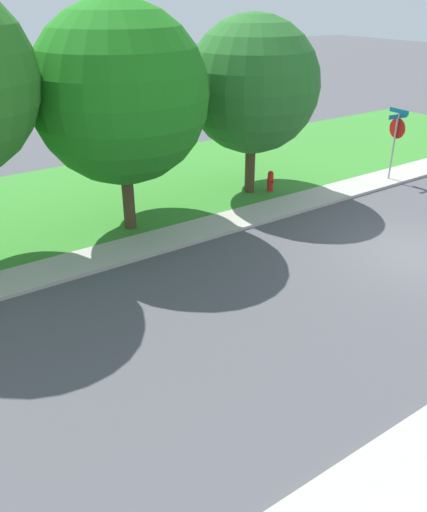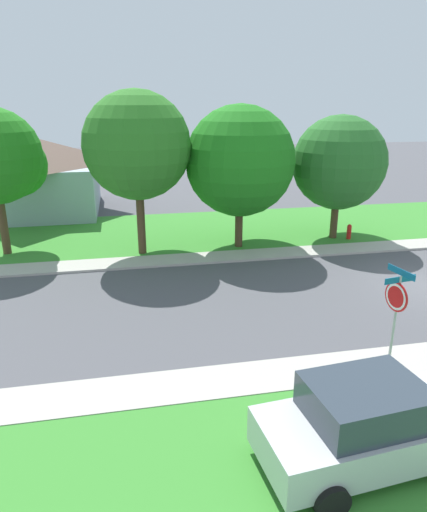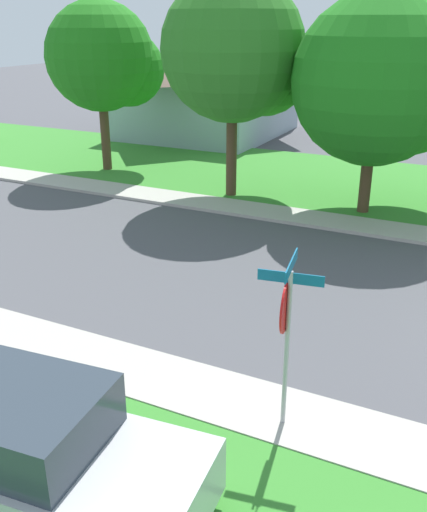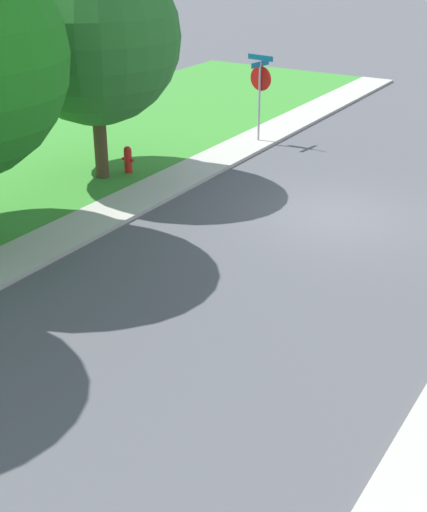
{
  "view_description": "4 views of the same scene",
  "coord_description": "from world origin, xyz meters",
  "px_view_note": "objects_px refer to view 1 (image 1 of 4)",
  "views": [
    {
      "loc": [
        -7.59,
        12.12,
        6.63
      ],
      "look_at": [
        0.82,
        6.34,
        1.4
      ],
      "focal_mm": 36.31,
      "sensor_mm": 36.0,
      "label": 1
    },
    {
      "loc": [
        -14.14,
        11.14,
        6.59
      ],
      "look_at": [
        0.97,
        8.13,
        1.4
      ],
      "focal_mm": 32.04,
      "sensor_mm": 36.0,
      "label": 2
    },
    {
      "loc": [
        -11.74,
        2.46,
        5.77
      ],
      "look_at": [
        -2.26,
        7.11,
        1.4
      ],
      "focal_mm": 40.45,
      "sensor_mm": 36.0,
      "label": 3
    },
    {
      "loc": [
        -5.99,
        15.31,
        6.55
      ],
      "look_at": [
        -0.26,
        6.01,
        1.4
      ],
      "focal_mm": 50.4,
      "sensor_mm": 36.0,
      "label": 4
    }
  ],
  "objects_px": {
    "stop_sign_near_corner": "(396,133)",
    "tree_across_right": "(252,88)",
    "tree_sidewalk_near": "(122,98)",
    "fire_hydrant": "(270,181)"
  },
  "relations": [
    {
      "from": "stop_sign_near_corner",
      "to": "tree_across_right",
      "type": "bearing_deg",
      "value": 66.9
    },
    {
      "from": "fire_hydrant",
      "to": "tree_sidewalk_near",
      "type": "bearing_deg",
      "value": 88.06
    },
    {
      "from": "tree_across_right",
      "to": "fire_hydrant",
      "type": "xyz_separation_m",
      "value": [
        -0.63,
        -0.5,
        -3.25
      ]
    },
    {
      "from": "stop_sign_near_corner",
      "to": "tree_across_right",
      "type": "relative_size",
      "value": 0.46
    },
    {
      "from": "stop_sign_near_corner",
      "to": "fire_hydrant",
      "type": "height_order",
      "value": "stop_sign_near_corner"
    },
    {
      "from": "tree_sidewalk_near",
      "to": "fire_hydrant",
      "type": "bearing_deg",
      "value": -91.94
    },
    {
      "from": "tree_sidewalk_near",
      "to": "tree_across_right",
      "type": "bearing_deg",
      "value": -84.95
    },
    {
      "from": "tree_sidewalk_near",
      "to": "stop_sign_near_corner",
      "type": "bearing_deg",
      "value": -99.87
    },
    {
      "from": "tree_sidewalk_near",
      "to": "fire_hydrant",
      "type": "xyz_separation_m",
      "value": [
        -0.19,
        -5.54,
        -3.48
      ]
    },
    {
      "from": "tree_across_right",
      "to": "tree_sidewalk_near",
      "type": "distance_m",
      "value": 5.06
    }
  ]
}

